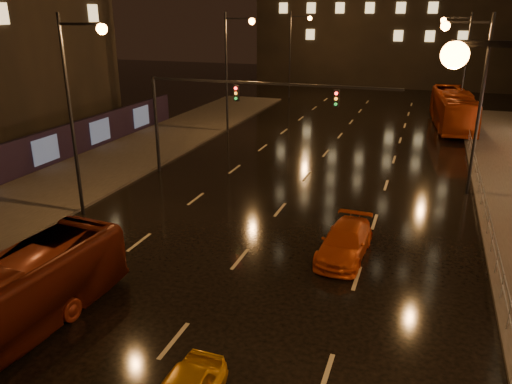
% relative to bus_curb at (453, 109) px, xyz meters
% --- Properties ---
extents(ground, '(140.00, 140.00, 0.00)m').
position_rel_bus_curb_xyz_m(ground, '(-9.00, -20.59, -1.68)').
color(ground, black).
rests_on(ground, ground).
extents(sidewalk_left, '(7.00, 70.00, 0.15)m').
position_rel_bus_curb_xyz_m(sidewalk_left, '(-22.50, -25.59, -1.60)').
color(sidewalk_left, '#38332D').
rests_on(sidewalk_left, ground).
extents(traffic_signal, '(15.31, 0.32, 6.20)m').
position_rel_bus_curb_xyz_m(traffic_signal, '(-14.06, -20.59, 3.06)').
color(traffic_signal, black).
rests_on(traffic_signal, ground).
extents(railing_right, '(0.05, 56.00, 1.00)m').
position_rel_bus_curb_xyz_m(railing_right, '(1.20, -22.59, -0.78)').
color(railing_right, '#99999E').
rests_on(railing_right, sidewalk_right).
extents(bus_curb, '(4.01, 12.27, 3.36)m').
position_rel_bus_curb_xyz_m(bus_curb, '(0.00, 0.00, 0.00)').
color(bus_curb, '#94310E').
rests_on(bus_curb, ground).
extents(taxi_far, '(2.07, 4.65, 1.33)m').
position_rel_bus_curb_xyz_m(taxi_far, '(-4.82, -28.84, -1.01)').
color(taxi_far, '#CD4C13').
rests_on(taxi_far, ground).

